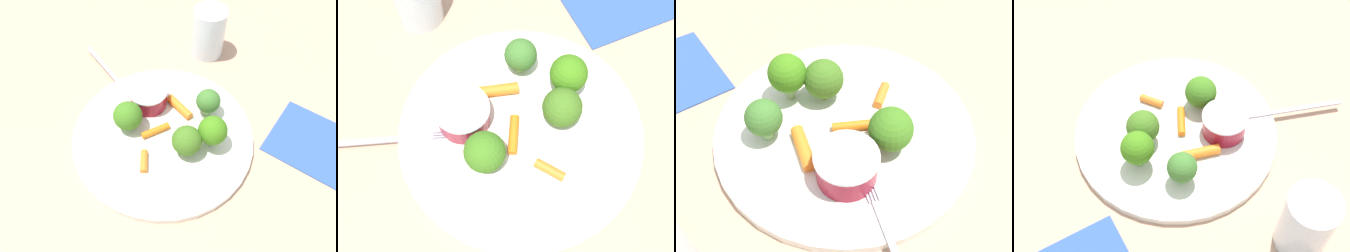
% 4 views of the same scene
% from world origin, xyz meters
% --- Properties ---
extents(ground_plane, '(2.40, 2.40, 0.00)m').
position_xyz_m(ground_plane, '(0.00, 0.00, 0.00)').
color(ground_plane, tan).
extents(plate, '(0.29, 0.29, 0.01)m').
position_xyz_m(plate, '(0.00, 0.00, 0.01)').
color(plate, silver).
rests_on(plate, ground_plane).
extents(sauce_cup, '(0.06, 0.06, 0.03)m').
position_xyz_m(sauce_cup, '(-0.04, 0.06, 0.03)').
color(sauce_cup, maroon).
rests_on(sauce_cup, plate).
extents(broccoli_floret_0, '(0.05, 0.05, 0.05)m').
position_xyz_m(broccoli_floret_0, '(-0.06, -0.00, 0.04)').
color(broccoli_floret_0, '#95B05A').
rests_on(broccoli_floret_0, plate).
extents(broccoli_floret_1, '(0.04, 0.04, 0.05)m').
position_xyz_m(broccoli_floret_1, '(0.06, 0.06, 0.04)').
color(broccoli_floret_1, '#84BA6C').
rests_on(broccoli_floret_1, plate).
extents(broccoli_floret_2, '(0.04, 0.04, 0.06)m').
position_xyz_m(broccoli_floret_2, '(0.08, 0.00, 0.05)').
color(broccoli_floret_2, '#89A86A').
rests_on(broccoli_floret_2, plate).
extents(broccoli_floret_3, '(0.05, 0.05, 0.05)m').
position_xyz_m(broccoli_floret_3, '(0.04, -0.02, 0.04)').
color(broccoli_floret_3, '#82A858').
rests_on(broccoli_floret_3, plate).
extents(carrot_stick_0, '(0.04, 0.04, 0.01)m').
position_xyz_m(carrot_stick_0, '(-0.01, 0.00, 0.02)').
color(carrot_stick_0, orange).
rests_on(carrot_stick_0, plate).
extents(carrot_stick_1, '(0.02, 0.04, 0.01)m').
position_xyz_m(carrot_stick_1, '(-0.01, -0.06, 0.02)').
color(carrot_stick_1, orange).
rests_on(carrot_stick_1, plate).
extents(carrot_stick_2, '(0.05, 0.04, 0.01)m').
position_xyz_m(carrot_stick_2, '(0.01, 0.06, 0.02)').
color(carrot_stick_2, orange).
rests_on(carrot_stick_2, plate).
extents(fork, '(0.14, 0.12, 0.00)m').
position_xyz_m(fork, '(-0.12, 0.10, 0.01)').
color(fork, '#B3AABC').
rests_on(fork, plate).
extents(napkin, '(0.18, 0.16, 0.00)m').
position_xyz_m(napkin, '(0.24, 0.05, 0.00)').
color(napkin, '#2E5093').
rests_on(napkin, ground_plane).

